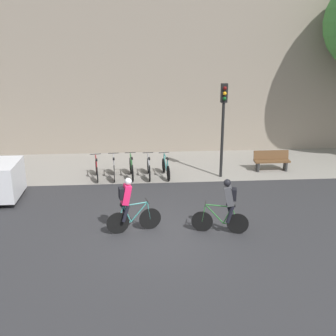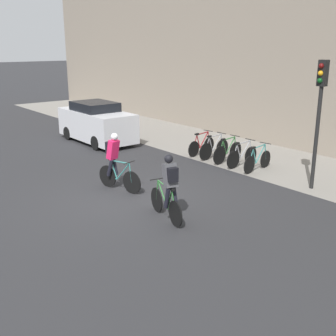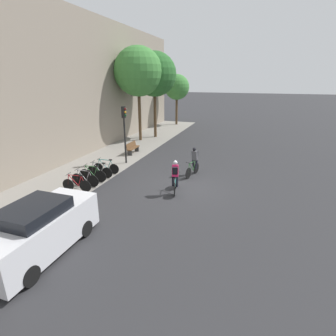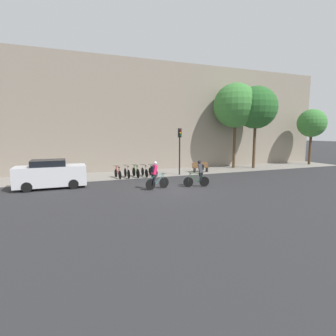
% 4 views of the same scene
% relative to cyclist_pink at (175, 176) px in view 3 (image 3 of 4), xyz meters
% --- Properties ---
extents(ground, '(200.00, 200.00, 0.00)m').
position_rel_cyclist_pink_xyz_m(ground, '(0.90, -0.23, -0.95)').
color(ground, '#2B2B2D').
extents(kerb_strip, '(44.00, 4.50, 0.01)m').
position_rel_cyclist_pink_xyz_m(kerb_strip, '(0.90, 6.52, -0.94)').
color(kerb_strip, gray).
rests_on(kerb_strip, ground).
extents(building_facade, '(44.00, 0.60, 10.39)m').
position_rel_cyclist_pink_xyz_m(building_facade, '(0.90, 9.07, 4.25)').
color(building_facade, gray).
rests_on(building_facade, ground).
extents(cyclist_pink, '(1.70, 0.59, 1.79)m').
position_rel_cyclist_pink_xyz_m(cyclist_pink, '(0.00, 0.00, 0.00)').
color(cyclist_pink, black).
rests_on(cyclist_pink, ground).
extents(cyclist_grey, '(1.74, 0.58, 1.78)m').
position_rel_cyclist_pink_xyz_m(cyclist_grey, '(2.99, -0.28, -0.00)').
color(cyclist_grey, black).
rests_on(cyclist_grey, ground).
extents(parked_bike_0, '(0.46, 1.63, 0.96)m').
position_rel_cyclist_pink_xyz_m(parked_bike_0, '(-1.44, 5.03, -0.55)').
color(parked_bike_0, black).
rests_on(parked_bike_0, ground).
extents(parked_bike_1, '(0.46, 1.68, 0.98)m').
position_rel_cyclist_pink_xyz_m(parked_bike_1, '(-0.71, 5.04, -0.54)').
color(parked_bike_1, black).
rests_on(parked_bike_1, ground).
extents(parked_bike_2, '(0.46, 1.70, 0.99)m').
position_rel_cyclist_pink_xyz_m(parked_bike_2, '(0.03, 5.04, -0.53)').
color(parked_bike_2, black).
rests_on(parked_bike_2, ground).
extents(parked_bike_3, '(0.46, 1.69, 0.97)m').
position_rel_cyclist_pink_xyz_m(parked_bike_3, '(0.76, 5.03, -0.54)').
color(parked_bike_3, black).
rests_on(parked_bike_3, ground).
extents(parked_bike_4, '(0.46, 1.69, 0.96)m').
position_rel_cyclist_pink_xyz_m(parked_bike_4, '(1.49, 5.03, -0.55)').
color(parked_bike_4, black).
rests_on(parked_bike_4, ground).
extents(traffic_light_pole, '(0.26, 0.30, 3.95)m').
position_rel_cyclist_pink_xyz_m(traffic_light_pole, '(3.83, 4.84, 1.77)').
color(traffic_light_pole, black).
rests_on(traffic_light_pole, ground).
extents(bench, '(1.57, 0.44, 0.89)m').
position_rel_cyclist_pink_xyz_m(bench, '(6.23, 5.51, -0.48)').
color(bench, brown).
rests_on(bench, ground).
extents(parked_car, '(4.30, 1.84, 1.85)m').
position_rel_cyclist_pink_xyz_m(parked_car, '(-6.19, 2.88, -0.05)').
color(parked_car, silver).
rests_on(parked_car, ground).
extents(street_tree_0, '(4.40, 4.40, 8.49)m').
position_rel_cyclist_pink_xyz_m(street_tree_0, '(10.85, 6.94, 5.32)').
color(street_tree_0, '#4C3823').
rests_on(street_tree_0, ground).
extents(street_tree_1, '(4.19, 4.19, 8.17)m').
position_rel_cyclist_pink_xyz_m(street_tree_1, '(12.66, 6.08, 5.11)').
color(street_tree_1, '#4C3823').
rests_on(street_tree_1, ground).
extents(street_tree_2, '(3.10, 3.10, 6.21)m').
position_rel_cyclist_pink_xyz_m(street_tree_2, '(20.66, 6.29, 3.69)').
color(street_tree_2, '#4C3823').
rests_on(street_tree_2, ground).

